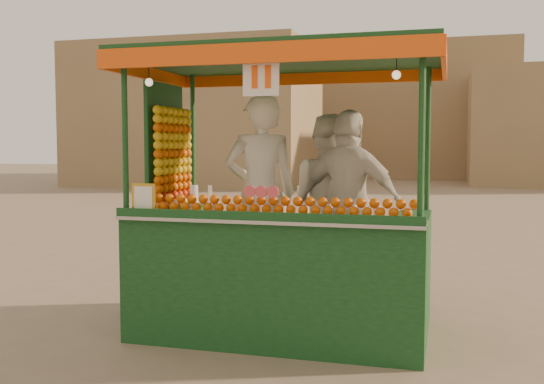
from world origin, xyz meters
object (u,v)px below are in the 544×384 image
(vendor_left, at_px, (261,193))
(vendor_middle, at_px, (329,202))
(juice_cart, at_px, (275,243))
(vendor_right, at_px, (350,204))

(vendor_left, height_order, vendor_middle, vendor_left)
(vendor_left, relative_size, vendor_middle, 1.11)
(juice_cart, distance_m, vendor_middle, 0.80)
(juice_cart, bearing_deg, vendor_left, 123.64)
(juice_cart, distance_m, vendor_left, 0.62)
(vendor_middle, height_order, vendor_right, vendor_right)
(juice_cart, height_order, vendor_right, juice_cart)
(vendor_left, xyz_separation_m, vendor_middle, (0.62, 0.25, -0.09))
(vendor_left, xyz_separation_m, vendor_right, (0.88, -0.08, -0.08))
(juice_cart, xyz_separation_m, vendor_middle, (0.38, 0.62, 0.33))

